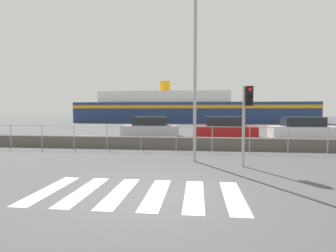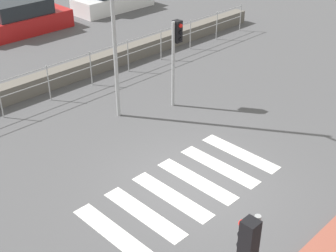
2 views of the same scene
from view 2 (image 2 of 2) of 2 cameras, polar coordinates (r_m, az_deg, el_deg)
ground_plane at (r=11.89m, az=3.23°, el=-6.83°), size 160.00×160.00×0.00m
crosswalk at (r=11.66m, az=2.00°, el=-7.59°), size 4.95×2.40×0.01m
seawall at (r=16.88m, az=-15.79°, el=4.91°), size 23.13×0.55×0.59m
harbor_fence at (r=15.97m, az=-14.43°, el=5.73°), size 20.85×0.04×1.26m
traffic_light_far at (r=14.71m, az=0.97°, el=9.88°), size 0.34×0.32×2.82m
parked_car_red at (r=23.21m, az=-17.43°, el=12.32°), size 4.50×1.82×1.50m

